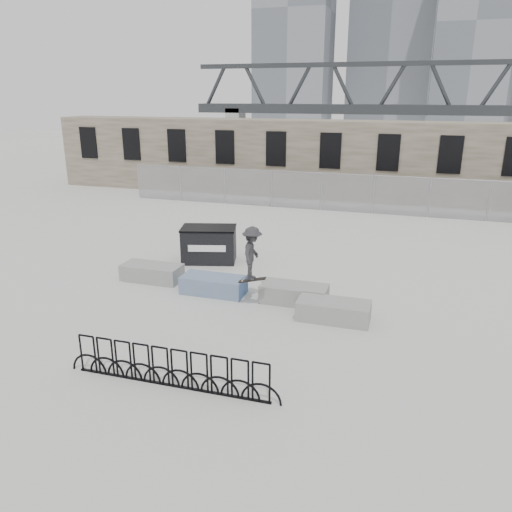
{
  "coord_description": "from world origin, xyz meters",
  "views": [
    {
      "loc": [
        4.56,
        -13.71,
        6.02
      ],
      "look_at": [
        0.25,
        0.04,
        1.3
      ],
      "focal_mm": 35.0,
      "sensor_mm": 36.0,
      "label": 1
    }
  ],
  "objects": [
    {
      "name": "truss_bridge",
      "position": [
        10.0,
        55.0,
        4.13
      ],
      "size": [
        70.0,
        3.0,
        9.8
      ],
      "color": "#2D3033",
      "rests_on": "ground"
    },
    {
      "name": "dumpster",
      "position": [
        -2.43,
        2.72,
        0.66
      ],
      "size": [
        2.25,
        1.7,
        1.32
      ],
      "rotation": [
        0.0,
        0.0,
        0.27
      ],
      "color": "black",
      "rests_on": "ground"
    },
    {
      "name": "planter_far_left",
      "position": [
        -3.49,
        0.28,
        0.3
      ],
      "size": [
        2.0,
        0.9,
        0.55
      ],
      "color": "gray",
      "rests_on": "ground"
    },
    {
      "name": "planter_offset",
      "position": [
        2.83,
        -0.98,
        0.3
      ],
      "size": [
        2.0,
        0.9,
        0.55
      ],
      "color": "gray",
      "rests_on": "ground"
    },
    {
      "name": "planter_center_right",
      "position": [
        1.5,
        -0.11,
        0.3
      ],
      "size": [
        2.0,
        0.9,
        0.55
      ],
      "color": "gray",
      "rests_on": "ground"
    },
    {
      "name": "stone_wall",
      "position": [
        0.0,
        16.24,
        2.26
      ],
      "size": [
        36.0,
        2.58,
        4.5
      ],
      "color": "#655A4A",
      "rests_on": "ground"
    },
    {
      "name": "bike_rack",
      "position": [
        0.02,
        -5.34,
        0.44
      ],
      "size": [
        4.94,
        0.1,
        0.9
      ],
      "rotation": [
        0.0,
        0.0,
        0.01
      ],
      "color": "black",
      "rests_on": "ground"
    },
    {
      "name": "skateboarder",
      "position": [
        0.45,
        -0.96,
        1.71
      ],
      "size": [
        0.81,
        1.05,
        1.67
      ],
      "rotation": [
        0.0,
        0.0,
        1.67
      ],
      "color": "#2B2B2D",
      "rests_on": "ground"
    },
    {
      "name": "planter_center_left",
      "position": [
        -1.09,
        -0.16,
        0.3
      ],
      "size": [
        2.0,
        0.9,
        0.55
      ],
      "color": "#2E4F8C",
      "rests_on": "ground"
    },
    {
      "name": "skyline_towers",
      "position": [
        -1.01,
        93.81,
        20.79
      ],
      "size": [
        58.0,
        28.0,
        48.0
      ],
      "color": "slate",
      "rests_on": "ground"
    },
    {
      "name": "ground",
      "position": [
        0.0,
        0.0,
        0.0
      ],
      "size": [
        120.0,
        120.0,
        0.0
      ],
      "primitive_type": "plane",
      "color": "beige",
      "rests_on": "ground"
    },
    {
      "name": "chainlink_fence",
      "position": [
        -0.0,
        12.5,
        1.04
      ],
      "size": [
        22.06,
        0.06,
        2.02
      ],
      "color": "gray",
      "rests_on": "ground"
    }
  ]
}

